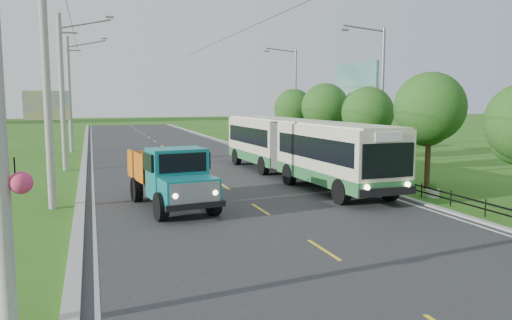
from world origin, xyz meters
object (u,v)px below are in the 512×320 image
tree_fifth (325,110)px  tree_back (293,111)px  pole_mid (63,92)px  planter_far (299,155)px  billboard_right (355,89)px  pole_near (48,87)px  tree_third (429,111)px  streetlight_mid (380,95)px  billboard_left (47,110)px  pole_far (70,94)px  bus (298,145)px  planter_mid (349,169)px  tree_fourth (367,116)px  planter_near (432,191)px  dump_truck (171,173)px  streetlight_far (294,96)px

tree_fifth → tree_back: size_ratio=1.05×
pole_mid → tree_fifth: size_ratio=1.72×
tree_back → planter_far: (-1.26, -4.14, -3.37)m
tree_fifth → billboard_right: 2.87m
pole_mid → pole_near: bearing=-90.0°
tree_third → streetlight_mid: 5.98m
tree_fifth → billboard_left: bearing=168.7°
tree_third → pole_far: bearing=126.1°
pole_near → bus: (12.90, 3.92, -3.08)m
planter_mid → billboard_right: billboard_right is taller
tree_fourth → planter_near: size_ratio=8.06×
dump_truck → pole_near: bearing=155.7°
planter_mid → billboard_left: bearing=151.1°
pole_near → dump_truck: 6.16m
tree_third → tree_fourth: tree_third is taller
billboard_left → dump_truck: billboard_left is taller
billboard_right → dump_truck: 20.44m
pole_mid → planter_far: pole_mid is taller
planter_near → dump_truck: (-12.07, 1.59, 1.20)m
tree_back → planter_far: size_ratio=8.21×
pole_mid → planter_far: (16.86, 1.00, -4.81)m
planter_mid → billboard_left: billboard_left is taller
tree_fourth → dump_truck: bearing=-153.8°
tree_third → billboard_right: billboard_right is taller
pole_near → billboard_left: (-1.24, 15.00, -1.23)m
pole_mid → streetlight_mid: 20.16m
streetlight_far → bus: size_ratio=0.52×
pole_far → dump_truck: 26.11m
pole_near → planter_near: bearing=-10.1°
dump_truck → planter_near: bearing=-15.4°
pole_mid → planter_near: pole_mid is taller
streetlight_far → billboard_right: 8.18m
planter_mid → billboard_right: size_ratio=0.09×
pole_mid → bus: (12.90, -8.08, -3.08)m
pole_far → streetlight_far: (18.90, -5.00, -0.19)m
pole_mid → planter_far: bearing=3.4°
pole_mid → planter_mid: pole_mid is taller
streetlight_far → bus: bearing=-111.7°
tree_fifth → dump_truck: (-13.33, -12.55, -2.37)m
planter_near → planter_mid: (0.00, 8.00, 0.00)m
planter_near → planter_mid: same height
tree_fourth → billboard_left: tree_fourth is taller
tree_back → streetlight_far: streetlight_far is taller
tree_third → planter_mid: size_ratio=8.96×
pole_mid → billboard_left: 3.47m
tree_fourth → planter_far: (-1.26, 7.86, -3.30)m
tree_third → bus: size_ratio=0.34×
tree_back → dump_truck: (-13.33, -18.55, -2.17)m
tree_fifth → planter_mid: (-1.26, -6.14, -3.57)m
billboard_right → streetlight_mid: bearing=-105.4°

